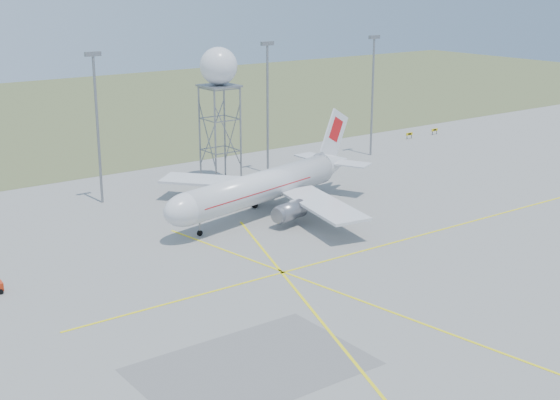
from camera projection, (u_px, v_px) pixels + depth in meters
grass_strip at (4, 119)px, 170.17m from camera, size 400.00×120.00×0.03m
mast_b at (97, 116)px, 103.88m from camera, size 2.20×0.50×20.50m
mast_c at (268, 97)px, 119.85m from camera, size 2.20×0.50×20.50m
mast_d at (373, 86)px, 132.39m from camera, size 2.20×0.50×20.50m
taxi_sign_near at (409, 134)px, 149.02m from camera, size 1.60×0.17×1.20m
taxi_sign_far at (435, 130)px, 153.01m from camera, size 1.60×0.17×1.20m
airliner_main at (263, 187)px, 100.88m from camera, size 35.10×33.47×12.04m
radar_tower at (220, 107)px, 115.55m from camera, size 5.55×5.55×20.11m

